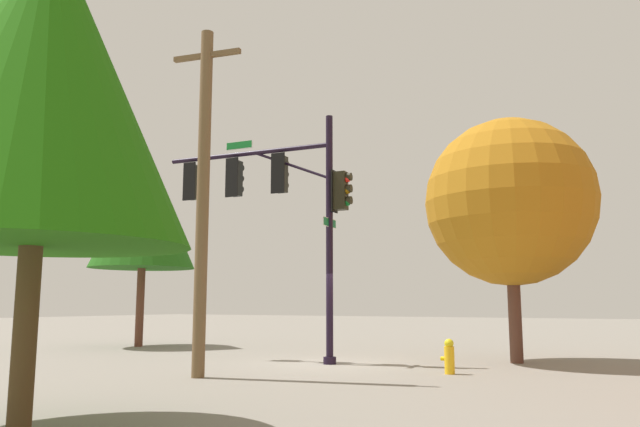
# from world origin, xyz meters

# --- Properties ---
(ground_plane) EXTENTS (120.00, 120.00, 0.00)m
(ground_plane) POSITION_xyz_m (0.00, 0.00, 0.00)
(ground_plane) COLOR gray
(signal_pole_assembly) EXTENTS (6.21, 1.19, 7.13)m
(signal_pole_assembly) POSITION_xyz_m (1.73, 0.16, 4.93)
(signal_pole_assembly) COLOR black
(signal_pole_assembly) RESTS_ON ground_plane
(utility_pole) EXTENTS (1.79, 0.45, 8.29)m
(utility_pole) POSITION_xyz_m (1.13, 4.23, 4.26)
(utility_pole) COLOR brown
(utility_pole) RESTS_ON ground_plane
(fire_hydrant) EXTENTS (0.33, 0.24, 0.83)m
(fire_hydrant) POSITION_xyz_m (-3.65, 0.76, 0.41)
(fire_hydrant) COLOR yellow
(fire_hydrant) RESTS_ON ground_plane
(tree_near) EXTENTS (4.14, 4.14, 7.66)m
(tree_near) POSITION_xyz_m (9.87, -2.55, 5.34)
(tree_near) COLOR brown
(tree_near) RESTS_ON ground_plane
(tree_mid) EXTENTS (4.23, 4.23, 7.13)m
(tree_mid) POSITION_xyz_m (-0.89, 10.11, 4.77)
(tree_mid) COLOR #4F3920
(tree_mid) RESTS_ON ground_plane
(tree_far) EXTENTS (4.92, 4.92, 7.08)m
(tree_far) POSITION_xyz_m (-4.48, -2.86, 4.61)
(tree_far) COLOR brown
(tree_far) RESTS_ON ground_plane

